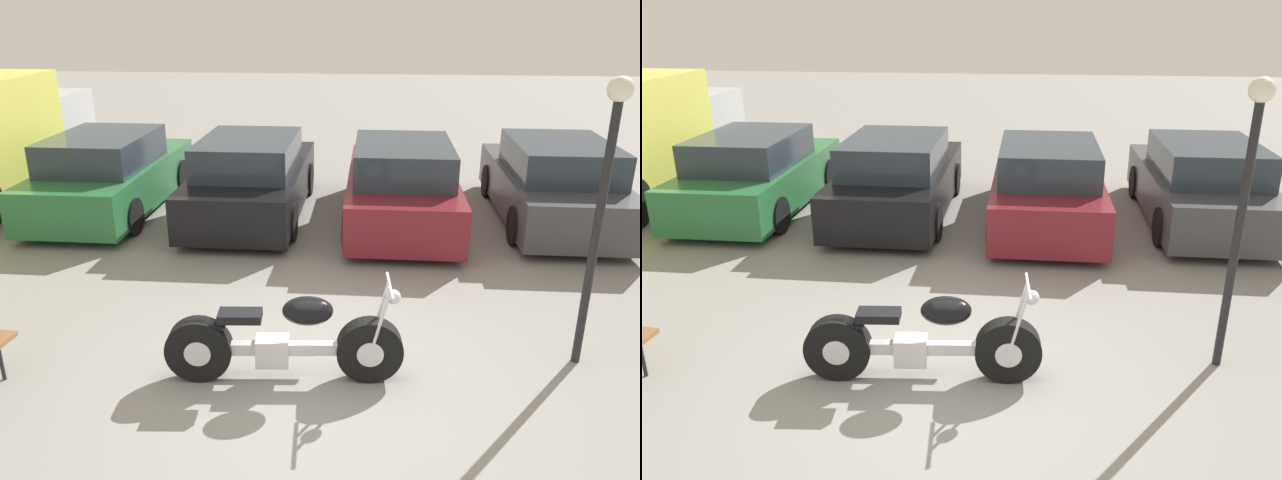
{
  "view_description": "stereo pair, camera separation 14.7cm",
  "coord_description": "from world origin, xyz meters",
  "views": [
    {
      "loc": [
        0.56,
        -5.54,
        3.69
      ],
      "look_at": [
        -0.09,
        1.89,
        0.85
      ],
      "focal_mm": 35.0,
      "sensor_mm": 36.0,
      "label": 1
    },
    {
      "loc": [
        0.71,
        -5.53,
        3.69
      ],
      "look_at": [
        -0.09,
        1.89,
        0.85
      ],
      "focal_mm": 35.0,
      "sensor_mm": 36.0,
      "label": 2
    }
  ],
  "objects": [
    {
      "name": "ground_plane",
      "position": [
        0.0,
        0.0,
        0.0
      ],
      "size": [
        60.0,
        60.0,
        0.0
      ],
      "primitive_type": "plane",
      "color": "gray"
    },
    {
      "name": "motorcycle",
      "position": [
        -0.32,
        0.02,
        0.44
      ],
      "size": [
        2.46,
        0.62,
        1.09
      ],
      "color": "black",
      "rests_on": "ground_plane"
    },
    {
      "name": "parked_car_green",
      "position": [
        -4.33,
        5.4,
        0.68
      ],
      "size": [
        1.92,
        4.37,
        1.48
      ],
      "color": "#286B38",
      "rests_on": "ground_plane"
    },
    {
      "name": "parked_car_black",
      "position": [
        -1.64,
        5.33,
        0.68
      ],
      "size": [
        1.92,
        4.37,
        1.48
      ],
      "color": "black",
      "rests_on": "ground_plane"
    },
    {
      "name": "parked_car_maroon",
      "position": [
        1.06,
        5.12,
        0.68
      ],
      "size": [
        1.92,
        4.37,
        1.48
      ],
      "color": "maroon",
      "rests_on": "ground_plane"
    },
    {
      "name": "parked_car_dark_grey",
      "position": [
        3.76,
        5.49,
        0.68
      ],
      "size": [
        1.92,
        4.37,
        1.48
      ],
      "color": "#3D3D42",
      "rests_on": "ground_plane"
    },
    {
      "name": "lamp_post",
      "position": [
        2.85,
        0.63,
        2.01
      ],
      "size": [
        0.24,
        0.24,
        3.06
      ],
      "color": "black",
      "rests_on": "ground_plane"
    }
  ]
}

